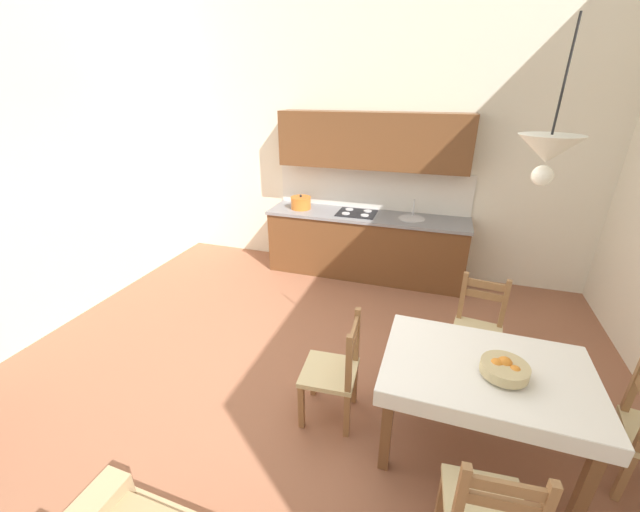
% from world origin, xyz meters
% --- Properties ---
extents(ground_plane, '(6.44, 6.00, 0.10)m').
position_xyz_m(ground_plane, '(0.00, 0.00, -0.05)').
color(ground_plane, '#935B42').
extents(wall_back, '(6.44, 0.12, 4.20)m').
position_xyz_m(wall_back, '(0.00, 2.76, 2.10)').
color(wall_back, silver).
rests_on(wall_back, ground_plane).
extents(kitchen_cabinetry, '(2.72, 0.63, 2.20)m').
position_xyz_m(kitchen_cabinetry, '(0.06, 2.43, 0.86)').
color(kitchen_cabinetry, brown).
rests_on(kitchen_cabinetry, ground_plane).
extents(dining_table, '(1.38, 0.94, 0.75)m').
position_xyz_m(dining_table, '(1.44, -0.23, 0.62)').
color(dining_table, brown).
rests_on(dining_table, ground_plane).
extents(dining_chair_kitchen_side, '(0.47, 0.47, 0.93)m').
position_xyz_m(dining_chair_kitchen_side, '(1.47, 0.70, 0.44)').
color(dining_chair_kitchen_side, '#D1BC89').
rests_on(dining_chair_kitchen_side, ground_plane).
extents(dining_chair_tv_side, '(0.45, 0.45, 0.93)m').
position_xyz_m(dining_chair_tv_side, '(0.37, -0.24, 0.44)').
color(dining_chair_tv_side, '#D1BC89').
rests_on(dining_chair_tv_side, ground_plane).
extents(fruit_bowl, '(0.30, 0.30, 0.12)m').
position_xyz_m(fruit_bowl, '(1.52, -0.29, 0.81)').
color(fruit_bowl, tan).
rests_on(fruit_bowl, dining_table).
extents(pendant_lamp, '(0.32, 0.32, 0.80)m').
position_xyz_m(pendant_lamp, '(1.50, -0.22, 2.18)').
color(pendant_lamp, black).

